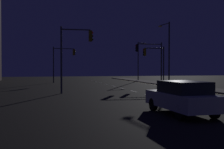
% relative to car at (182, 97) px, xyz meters
% --- Properties ---
extents(ground_plane, '(112.00, 112.00, 0.00)m').
position_rel_car_xyz_m(ground_plane, '(1.95, 9.68, -0.82)').
color(ground_plane, black).
rests_on(ground_plane, ground).
extents(lane_markings_center, '(0.14, 50.00, 0.01)m').
position_rel_car_xyz_m(lane_markings_center, '(1.95, 13.18, -0.82)').
color(lane_markings_center, silver).
rests_on(lane_markings_center, ground).
extents(lane_edge_line, '(0.14, 53.00, 0.01)m').
position_rel_car_xyz_m(lane_edge_line, '(8.01, 14.68, -0.82)').
color(lane_edge_line, gold).
rests_on(lane_edge_line, ground).
extents(car, '(1.91, 4.44, 1.57)m').
position_rel_car_xyz_m(car, '(0.00, 0.00, 0.00)').
color(car, silver).
rests_on(car, ground).
extents(traffic_light_near_left, '(3.61, 0.47, 5.45)m').
position_rel_car_xyz_m(traffic_light_near_left, '(7.18, 22.23, 3.14)').
color(traffic_light_near_left, '#38383D').
rests_on(traffic_light_near_left, sidewalk_right).
extents(traffic_light_mid_left, '(3.48, 0.72, 5.50)m').
position_rel_car_xyz_m(traffic_light_mid_left, '(-3.45, 31.65, 3.02)').
color(traffic_light_mid_left, '#38383D').
rests_on(traffic_light_mid_left, ground).
extents(traffic_light_far_center, '(2.97, 0.34, 4.90)m').
position_rel_car_xyz_m(traffic_light_far_center, '(7.62, 21.85, 2.73)').
color(traffic_light_far_center, '#38383D').
rests_on(traffic_light_far_center, sidewalk_right).
extents(traffic_light_mid_right, '(2.85, 0.37, 5.79)m').
position_rel_car_xyz_m(traffic_light_mid_right, '(-3.70, 12.39, 3.17)').
color(traffic_light_mid_right, '#4C4C51').
rests_on(traffic_light_mid_right, ground).
extents(street_lamp_mid_block, '(1.73, 0.54, 6.69)m').
position_rel_car_xyz_m(street_lamp_mid_block, '(10.04, 34.62, 3.36)').
color(street_lamp_mid_block, '#4C4C51').
rests_on(street_lamp_mid_block, sidewalk_right).
extents(street_lamp_corner, '(0.64, 2.43, 7.86)m').
position_rel_car_xyz_m(street_lamp_corner, '(8.88, 20.69, 4.05)').
color(street_lamp_corner, '#38383D').
rests_on(street_lamp_corner, sidewalk_right).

